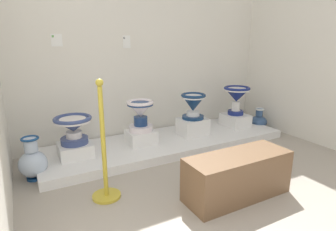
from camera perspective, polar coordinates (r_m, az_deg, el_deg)
name	(u,v)px	position (r m, az deg, el deg)	size (l,w,h in m)	color
ground_plane	(259,209)	(2.59, 18.13, -17.67)	(5.64, 5.82, 0.02)	#A3998C
wall_back	(149,32)	(3.95, -3.90, 16.75)	(3.84, 0.06, 2.95)	silver
display_platform	(168,142)	(3.71, -0.07, -5.55)	(3.21, 0.96, 0.10)	white
plinth_block_tall_cobalt	(75,150)	(3.30, -18.43, -6.67)	(0.35, 0.35, 0.15)	white
antique_toilet_tall_cobalt	(73,126)	(3.21, -18.84, -2.06)	(0.41, 0.41, 0.31)	#37477D
plinth_block_squat_floral	(141,137)	(3.53, -5.54, -4.39)	(0.34, 0.30, 0.17)	white
antique_toilet_squat_floral	(140,112)	(3.44, -5.67, 0.67)	(0.34, 0.34, 0.38)	white
plinth_block_leftmost	(193,126)	(3.86, 5.07, -2.24)	(0.38, 0.30, 0.23)	white
antique_toilet_leftmost	(193,104)	(3.77, 5.18, 2.43)	(0.34, 0.34, 0.34)	navy
plinth_block_broad_patterned	(235,120)	(4.36, 13.56, -0.90)	(0.33, 0.38, 0.18)	white
antique_toilet_broad_patterned	(237,95)	(4.27, 13.87, 4.05)	(0.39, 0.39, 0.42)	navy
info_placard_first	(57,40)	(3.58, -21.85, 14.14)	(0.12, 0.01, 0.14)	white
info_placard_second	(127,42)	(3.78, -8.49, 14.72)	(0.10, 0.01, 0.16)	white
decorative_vase_corner	(33,162)	(3.13, -25.93, -8.54)	(0.28, 0.28, 0.45)	navy
decorative_vase_companion	(259,121)	(4.62, 18.06, -1.03)	(0.26, 0.26, 0.34)	white
stanchion_post_near_left	(105,164)	(2.51, -12.85, -9.60)	(0.25, 0.25, 1.06)	gold
museum_bench	(237,176)	(2.60, 14.02, -11.86)	(0.97, 0.36, 0.40)	brown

